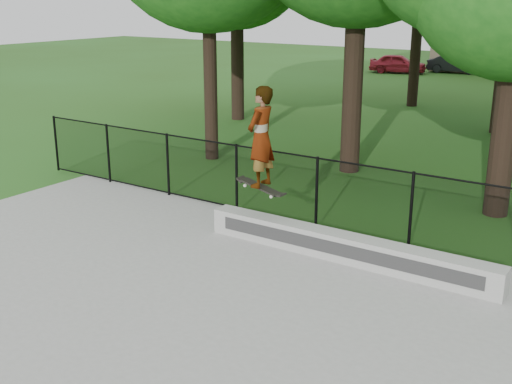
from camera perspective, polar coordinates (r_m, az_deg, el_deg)
ground at (r=9.08m, az=-13.66°, el=-14.20°), size 100.00×100.00×0.00m
concrete_slab at (r=9.07m, az=-13.67°, el=-14.04°), size 14.00×12.00×0.06m
grind_ledge at (r=11.66m, az=7.91°, el=-4.91°), size 5.62×0.40×0.49m
car_a at (r=41.11m, az=12.50°, el=11.09°), size 3.62×2.13×1.16m
car_b at (r=42.01m, az=17.28°, el=10.80°), size 3.12×1.56×1.09m
skater_airborne at (r=11.99m, az=0.45°, el=4.80°), size 0.83×0.71×2.08m
chainlink_fence at (r=13.04m, az=5.41°, el=-0.05°), size 16.06×0.06×1.50m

